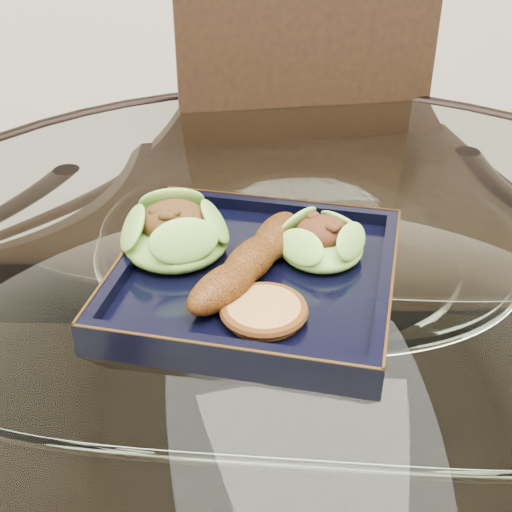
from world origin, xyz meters
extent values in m
cylinder|color=white|center=(0.00, 0.00, 0.76)|extent=(1.10, 1.10, 0.01)
torus|color=black|center=(0.00, 0.00, 0.76)|extent=(1.13, 1.13, 0.02)
cylinder|color=black|center=(0.28, 0.28, 0.38)|extent=(0.04, 0.04, 0.75)
cylinder|color=black|center=(-0.28, 0.28, 0.38)|extent=(0.04, 0.04, 0.75)
cube|color=black|center=(0.09, 0.29, 0.49)|extent=(0.45, 0.45, 0.04)
cube|color=black|center=(0.08, 0.49, 0.76)|extent=(0.41, 0.05, 0.48)
cylinder|color=black|center=(0.28, 0.11, 0.23)|extent=(0.03, 0.03, 0.46)
cylinder|color=black|center=(-0.10, 0.47, 0.23)|extent=(0.03, 0.03, 0.46)
cylinder|color=black|center=(0.27, 0.48, 0.23)|extent=(0.03, 0.03, 0.46)
cube|color=black|center=(-0.06, -0.03, 0.77)|extent=(0.34, 0.34, 0.02)
ellipsoid|color=#598F29|center=(-0.13, 0.02, 0.80)|extent=(0.14, 0.14, 0.04)
ellipsoid|color=#62A730|center=(0.01, -0.01, 0.80)|extent=(0.11, 0.11, 0.03)
ellipsoid|color=#5F2E0A|center=(-0.06, -0.03, 0.80)|extent=(0.14, 0.17, 0.04)
cylinder|color=#BD873F|center=(-0.06, -0.10, 0.79)|extent=(0.09, 0.09, 0.01)
camera|label=1|loc=(-0.12, -0.62, 1.18)|focal=50.00mm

